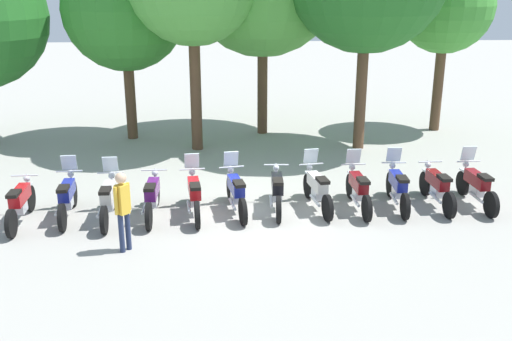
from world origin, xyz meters
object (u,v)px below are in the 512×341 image
at_px(motorcycle_2, 109,199).
at_px(motorcycle_0, 20,203).
at_px(tree_5, 446,6).
at_px(motorcycle_6, 277,190).
at_px(motorcycle_4, 194,194).
at_px(motorcycle_10, 437,187).
at_px(tree_1, 124,9).
at_px(motorcycle_7, 317,188).
at_px(motorcycle_8, 358,189).
at_px(person_0, 123,206).
at_px(motorcycle_5, 236,192).
at_px(motorcycle_1, 67,197).
at_px(motorcycle_3, 152,196).
at_px(motorcycle_11, 476,185).
at_px(motorcycle_9, 398,187).

bearing_deg(motorcycle_2, motorcycle_0, 90.93).
bearing_deg(tree_5, motorcycle_6, -130.64).
relative_size(motorcycle_2, motorcycle_4, 1.00).
relative_size(motorcycle_10, tree_1, 0.34).
xyz_separation_m(motorcycle_7, motorcycle_8, (1.00, -0.07, 0.00)).
xyz_separation_m(person_0, tree_1, (-1.19, 9.14, 3.42)).
bearing_deg(tree_5, motorcycle_8, -120.74).
distance_m(motorcycle_5, motorcycle_10, 4.99).
bearing_deg(motorcycle_0, motorcycle_8, -89.15).
xyz_separation_m(motorcycle_1, tree_5, (11.54, 7.87, 3.96)).
distance_m(motorcycle_0, motorcycle_3, 3.00).
xyz_separation_m(motorcycle_4, motorcycle_10, (5.98, 0.28, -0.01)).
bearing_deg(motorcycle_1, motorcycle_8, -93.15).
height_order(motorcycle_3, motorcycle_4, motorcycle_4).
distance_m(motorcycle_3, tree_5, 13.02).
xyz_separation_m(motorcycle_1, motorcycle_3, (2.00, -0.03, -0.01)).
bearing_deg(motorcycle_4, motorcycle_6, -90.15).
height_order(motorcycle_2, motorcycle_4, same).
xyz_separation_m(motorcycle_6, motorcycle_11, (4.98, 0.05, 0.01)).
xyz_separation_m(motorcycle_0, motorcycle_4, (3.98, 0.30, 0.01)).
relative_size(motorcycle_5, tree_5, 0.35).
bearing_deg(motorcycle_2, motorcycle_11, -89.54).
distance_m(motorcycle_1, motorcycle_6, 4.99).
bearing_deg(motorcycle_6, motorcycle_5, 98.05).
bearing_deg(motorcycle_5, motorcycle_9, -97.93).
xyz_separation_m(motorcycle_7, motorcycle_10, (2.99, 0.02, -0.01)).
bearing_deg(motorcycle_1, motorcycle_4, -94.70).
relative_size(motorcycle_4, motorcycle_8, 1.00).
relative_size(motorcycle_4, motorcycle_9, 1.00).
relative_size(motorcycle_6, tree_5, 0.35).
relative_size(motorcycle_2, tree_5, 0.35).
xyz_separation_m(motorcycle_8, motorcycle_10, (1.99, 0.09, -0.01)).
bearing_deg(motorcycle_0, tree_5, -59.58).
xyz_separation_m(motorcycle_9, motorcycle_10, (0.99, 0.01, -0.01)).
relative_size(motorcycle_3, tree_5, 0.35).
distance_m(motorcycle_0, motorcycle_2, 2.00).
xyz_separation_m(motorcycle_7, motorcycle_9, (2.00, 0.01, 0.00)).
distance_m(motorcycle_1, person_0, 2.55).
bearing_deg(tree_1, motorcycle_5, -63.59).
distance_m(person_0, tree_1, 9.83).
xyz_separation_m(motorcycle_5, motorcycle_10, (4.99, 0.15, -0.01)).
bearing_deg(motorcycle_1, motorcycle_7, -92.19).
bearing_deg(motorcycle_8, tree_1, 40.43).
distance_m(motorcycle_0, motorcycle_6, 6.00).
xyz_separation_m(motorcycle_2, motorcycle_5, (2.98, 0.31, 0.00)).
height_order(motorcycle_6, motorcycle_9, motorcycle_9).
bearing_deg(motorcycle_3, motorcycle_6, -84.91).
bearing_deg(person_0, motorcycle_10, -121.55).
relative_size(motorcycle_9, person_0, 1.28).
height_order(motorcycle_4, motorcycle_10, motorcycle_4).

